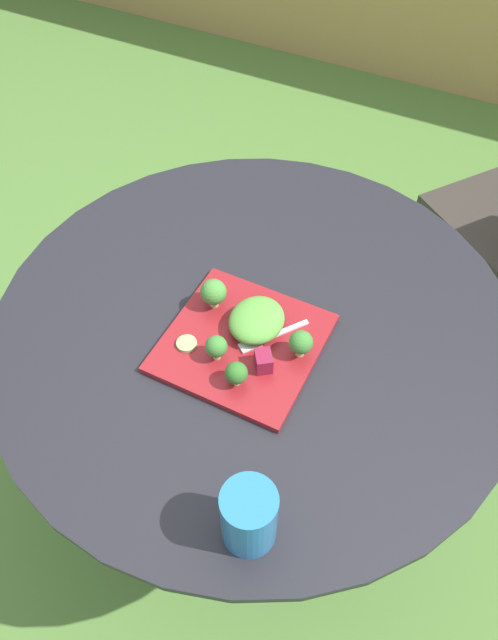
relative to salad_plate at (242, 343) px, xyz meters
The scene contains 12 objects.
ground_plane 0.76m from the salad_plate, 94.58° to the left, with size 12.00×12.00×0.00m, color #4C7533.
patio_table 0.23m from the salad_plate, 94.58° to the left, with size 1.10×1.10×0.75m.
salad_plate is the anchor object (origin of this frame).
drinking_glass 0.38m from the salad_plate, 61.32° to the right, with size 0.09×0.09×0.13m.
fork 0.05m from the salad_plate, 32.70° to the left, with size 0.11×0.13×0.00m.
lettuce_mound 0.05m from the salad_plate, 76.24° to the left, with size 0.11×0.12×0.05m, color #519338.
broccoli_floret_0 0.08m from the salad_plate, 114.55° to the right, with size 0.04×0.04×0.06m.
broccoli_floret_1 0.12m from the salad_plate, 148.89° to the left, with size 0.05×0.05×0.07m.
broccoli_floret_2 0.11m from the salad_plate, 69.34° to the right, with size 0.04×0.04×0.05m.
broccoli_floret_3 0.13m from the salad_plate, 10.65° to the left, with size 0.05×0.05×0.06m.
cucumber_slice_0 0.11m from the salad_plate, 148.35° to the right, with size 0.04×0.04×0.01m, color #8EB766.
beet_chunk_0 0.08m from the salad_plate, 30.31° to the right, with size 0.04×0.03×0.04m, color maroon.
Camera 1 is at (0.35, -0.72, 1.74)m, focal length 34.36 mm.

